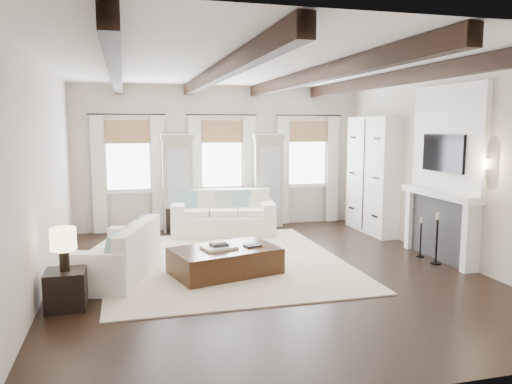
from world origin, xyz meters
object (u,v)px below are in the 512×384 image
object	(u,v)px
sofa_left	(121,256)
side_table_front	(66,289)
side_table_back	(174,219)
sofa_back	(223,216)
ottoman	(225,261)

from	to	relation	value
sofa_left	side_table_front	bearing A→B (deg)	-120.55
sofa_left	side_table_back	bearing A→B (deg)	71.01
side_table_front	sofa_left	bearing A→B (deg)	59.45
sofa_back	ottoman	xyz separation A→B (m)	(-0.55, -2.93, -0.17)
sofa_back	ottoman	size ratio (longest dim) A/B	1.44
side_table_front	ottoman	bearing A→B (deg)	22.24
side_table_front	sofa_back	bearing A→B (deg)	54.01
sofa_left	side_table_back	distance (m)	3.37
sofa_back	ottoman	bearing A→B (deg)	-100.56
side_table_back	ottoman	bearing A→B (deg)	-82.16
sofa_back	side_table_back	distance (m)	1.13
ottoman	side_table_back	size ratio (longest dim) A/B	2.97
ottoman	side_table_back	distance (m)	3.45
sofa_left	side_table_back	xyz separation A→B (m)	(1.10, 3.19, -0.06)
ottoman	side_table_back	xyz separation A→B (m)	(-0.47, 3.42, 0.06)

